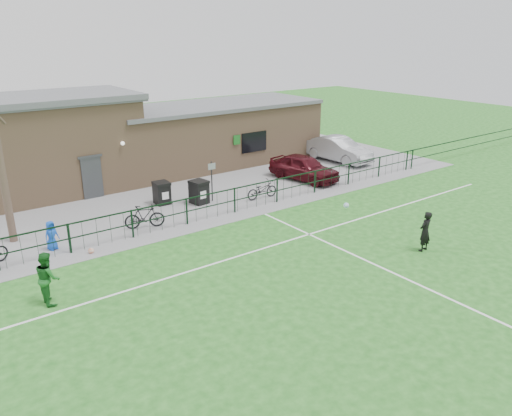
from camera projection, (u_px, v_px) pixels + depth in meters
ground at (346, 286)px, 16.50m from camera, size 90.00×90.00×0.00m
paving_strip at (162, 188)px, 26.72m from camera, size 34.00×13.00×0.02m
pitch_line_touch at (219, 218)px, 22.41m from camera, size 28.00×0.10×0.01m
pitch_line_mid at (271, 246)px, 19.53m from camera, size 28.00×0.10×0.01m
pitch_line_perp at (385, 269)px, 17.62m from camera, size 0.10×16.00×0.01m
perimeter_fence at (216, 205)px, 22.36m from camera, size 28.00×0.10×1.20m
bare_tree at (1, 169)px, 18.96m from camera, size 0.30×0.30×6.00m
wheelie_bin_left at (199, 193)px, 24.16m from camera, size 0.80×0.88×1.05m
wheelie_bin_right at (162, 194)px, 24.09m from camera, size 0.71×0.79×1.01m
sign_post at (212, 181)px, 24.32m from camera, size 0.07×0.07×2.00m
car_maroon at (304, 167)px, 27.91m from camera, size 2.40×4.42×1.43m
car_silver at (338, 149)px, 31.94m from camera, size 1.96×4.77×1.54m
bicycle_d at (145, 217)px, 21.13m from camera, size 1.74×1.01×1.01m
bicycle_e at (262, 190)px, 24.87m from camera, size 1.74×0.68×0.90m
spectator_child at (51, 235)px, 19.01m from camera, size 0.65×0.53×1.16m
goalkeeper_kick at (423, 231)px, 18.91m from camera, size 2.02×2.92×1.58m
outfield_player at (48, 278)px, 15.25m from camera, size 0.64×0.82×1.68m
ball_ground at (91, 251)px, 18.85m from camera, size 0.22×0.22×0.22m
clubhouse at (121, 140)px, 27.75m from camera, size 24.25×5.40×4.96m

